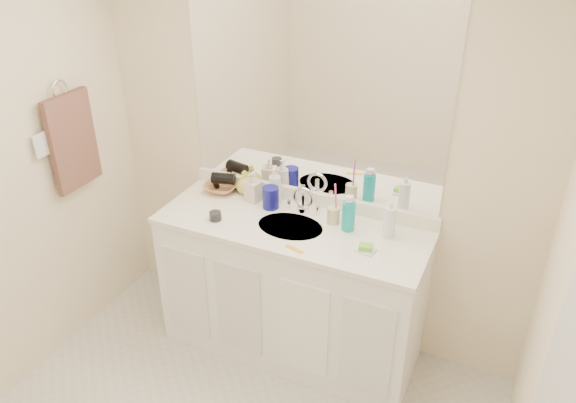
# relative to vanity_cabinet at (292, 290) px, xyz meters

# --- Properties ---
(wall_back) EXTENTS (2.60, 0.02, 2.40)m
(wall_back) POSITION_rel_vanity_cabinet_xyz_m (0.00, 0.28, 0.77)
(wall_back) COLOR #FBEAC5
(wall_back) RESTS_ON floor
(wall_right) EXTENTS (0.02, 2.60, 2.40)m
(wall_right) POSITION_rel_vanity_cabinet_xyz_m (1.30, -1.02, 0.77)
(wall_right) COLOR #FBEAC5
(wall_right) RESTS_ON floor
(vanity_cabinet) EXTENTS (1.50, 0.55, 0.85)m
(vanity_cabinet) POSITION_rel_vanity_cabinet_xyz_m (0.00, 0.00, 0.00)
(vanity_cabinet) COLOR white
(vanity_cabinet) RESTS_ON floor
(countertop) EXTENTS (1.52, 0.57, 0.03)m
(countertop) POSITION_rel_vanity_cabinet_xyz_m (0.00, 0.00, 0.44)
(countertop) COLOR white
(countertop) RESTS_ON vanity_cabinet
(backsplash) EXTENTS (1.52, 0.03, 0.08)m
(backsplash) POSITION_rel_vanity_cabinet_xyz_m (0.00, 0.26, 0.50)
(backsplash) COLOR white
(backsplash) RESTS_ON countertop
(sink_basin) EXTENTS (0.37, 0.37, 0.02)m
(sink_basin) POSITION_rel_vanity_cabinet_xyz_m (0.00, -0.02, 0.44)
(sink_basin) COLOR #BCB5A4
(sink_basin) RESTS_ON countertop
(faucet) EXTENTS (0.02, 0.02, 0.11)m
(faucet) POSITION_rel_vanity_cabinet_xyz_m (0.00, 0.16, 0.51)
(faucet) COLOR silver
(faucet) RESTS_ON countertop
(mirror) EXTENTS (1.48, 0.01, 1.20)m
(mirror) POSITION_rel_vanity_cabinet_xyz_m (0.00, 0.27, 1.14)
(mirror) COLOR white
(mirror) RESTS_ON wall_back
(blue_mug) EXTENTS (0.11, 0.11, 0.13)m
(blue_mug) POSITION_rel_vanity_cabinet_xyz_m (-0.19, 0.12, 0.52)
(blue_mug) COLOR navy
(blue_mug) RESTS_ON countertop
(tan_cup) EXTENTS (0.09, 0.09, 0.10)m
(tan_cup) POSITION_rel_vanity_cabinet_xyz_m (0.20, 0.11, 0.50)
(tan_cup) COLOR beige
(tan_cup) RESTS_ON countertop
(toothbrush) EXTENTS (0.02, 0.04, 0.20)m
(toothbrush) POSITION_rel_vanity_cabinet_xyz_m (0.21, 0.11, 0.60)
(toothbrush) COLOR #FC42A3
(toothbrush) RESTS_ON tan_cup
(mouthwash_bottle) EXTENTS (0.09, 0.09, 0.17)m
(mouthwash_bottle) POSITION_rel_vanity_cabinet_xyz_m (0.30, 0.08, 0.54)
(mouthwash_bottle) COLOR #0D9EA5
(mouthwash_bottle) RESTS_ON countertop
(clear_pump_bottle) EXTENTS (0.07, 0.07, 0.17)m
(clear_pump_bottle) POSITION_rel_vanity_cabinet_xyz_m (0.51, 0.11, 0.54)
(clear_pump_bottle) COLOR white
(clear_pump_bottle) RESTS_ON countertop
(soap_dish) EXTENTS (0.11, 0.09, 0.01)m
(soap_dish) POSITION_rel_vanity_cabinet_xyz_m (0.45, -0.08, 0.46)
(soap_dish) COLOR white
(soap_dish) RESTS_ON countertop
(green_soap) EXTENTS (0.08, 0.06, 0.03)m
(green_soap) POSITION_rel_vanity_cabinet_xyz_m (0.45, -0.08, 0.48)
(green_soap) COLOR #76CA31
(green_soap) RESTS_ON soap_dish
(orange_comb) EXTENTS (0.11, 0.05, 0.00)m
(orange_comb) POSITION_rel_vanity_cabinet_xyz_m (0.11, -0.22, 0.46)
(orange_comb) COLOR #FFA61A
(orange_comb) RESTS_ON countertop
(dark_jar) EXTENTS (0.08, 0.08, 0.05)m
(dark_jar) POSITION_rel_vanity_cabinet_xyz_m (-0.41, -0.13, 0.48)
(dark_jar) COLOR black
(dark_jar) RESTS_ON countertop
(soap_bottle_white) EXTENTS (0.11, 0.11, 0.22)m
(soap_bottle_white) POSITION_rel_vanity_cabinet_xyz_m (-0.20, 0.21, 0.56)
(soap_bottle_white) COLOR white
(soap_bottle_white) RESTS_ON countertop
(soap_bottle_cream) EXTENTS (0.10, 0.10, 0.18)m
(soap_bottle_cream) POSITION_rel_vanity_cabinet_xyz_m (-0.32, 0.16, 0.55)
(soap_bottle_cream) COLOR beige
(soap_bottle_cream) RESTS_ON countertop
(soap_bottle_yellow) EXTENTS (0.13, 0.13, 0.14)m
(soap_bottle_yellow) POSITION_rel_vanity_cabinet_xyz_m (-0.41, 0.22, 0.53)
(soap_bottle_yellow) COLOR #D3CE52
(soap_bottle_yellow) RESTS_ON countertop
(wicker_basket) EXTENTS (0.23, 0.23, 0.05)m
(wicker_basket) POSITION_rel_vanity_cabinet_xyz_m (-0.55, 0.18, 0.48)
(wicker_basket) COLOR #B17547
(wicker_basket) RESTS_ON countertop
(hair_dryer) EXTENTS (0.15, 0.10, 0.07)m
(hair_dryer) POSITION_rel_vanity_cabinet_xyz_m (-0.53, 0.18, 0.54)
(hair_dryer) COLOR black
(hair_dryer) RESTS_ON wicker_basket
(towel_ring) EXTENTS (0.01, 0.11, 0.11)m
(towel_ring) POSITION_rel_vanity_cabinet_xyz_m (-1.27, -0.25, 1.12)
(towel_ring) COLOR silver
(towel_ring) RESTS_ON wall_left
(hand_towel) EXTENTS (0.04, 0.32, 0.55)m
(hand_towel) POSITION_rel_vanity_cabinet_xyz_m (-1.25, -0.25, 0.82)
(hand_towel) COLOR #4B2F28
(hand_towel) RESTS_ON towel_ring
(switch_plate) EXTENTS (0.01, 0.08, 0.13)m
(switch_plate) POSITION_rel_vanity_cabinet_xyz_m (-1.27, -0.45, 0.88)
(switch_plate) COLOR white
(switch_plate) RESTS_ON wall_left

